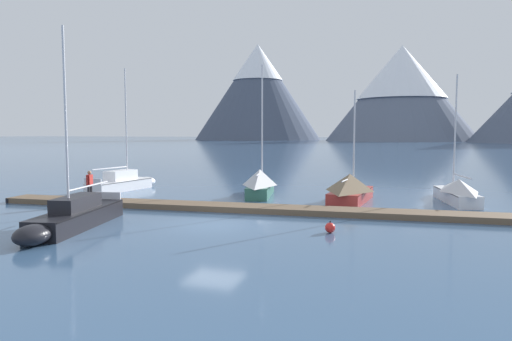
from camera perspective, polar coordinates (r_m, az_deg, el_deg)
ground_plane at (r=21.20m, az=-5.20°, el=-6.68°), size 700.00×700.00×0.00m
mountain_west_summit at (r=253.79m, az=0.21°, el=9.81°), size 67.78×67.78×51.27m
mountain_central_massif at (r=238.14m, az=17.46°, el=9.45°), size 71.98×71.98×45.84m
dock at (r=24.82m, az=-1.47°, el=-4.64°), size 28.82×4.08×0.30m
sailboat_nearest_berth at (r=34.95m, az=-15.94°, el=-1.39°), size 2.27×6.50×8.75m
sailboat_second_berth at (r=21.56m, az=-21.64°, el=-5.29°), size 2.83×7.49×8.56m
sailboat_mid_dock_port at (r=30.54m, az=0.57°, el=-1.52°), size 2.50×6.08×8.66m
sailboat_mid_dock_starboard at (r=28.59m, az=11.65°, el=-2.16°), size 2.39×6.27×6.72m
sailboat_far_berth at (r=30.21m, az=23.36°, el=-2.29°), size 2.59×6.62×7.64m
person_on_dock at (r=28.18m, az=-19.79°, el=-1.50°), size 0.27×0.58×1.69m
mooring_buoy_channel_marker at (r=19.70m, az=9.11°, el=-6.96°), size 0.43×0.43×0.51m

